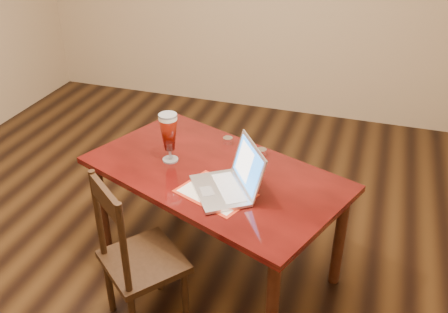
% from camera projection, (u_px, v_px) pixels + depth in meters
% --- Properties ---
extents(ground, '(5.00, 5.00, 0.00)m').
position_uv_depth(ground, '(152.00, 259.00, 3.22)').
color(ground, black).
rests_on(ground, ground).
extents(dining_table, '(1.67, 1.31, 0.99)m').
position_uv_depth(dining_table, '(213.00, 181.00, 2.88)').
color(dining_table, '#510D0A').
rests_on(dining_table, ground).
extents(dining_chair, '(0.55, 0.54, 0.93)m').
position_uv_depth(dining_chair, '(137.00, 259.00, 2.58)').
color(dining_chair, black).
rests_on(dining_chair, ground).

